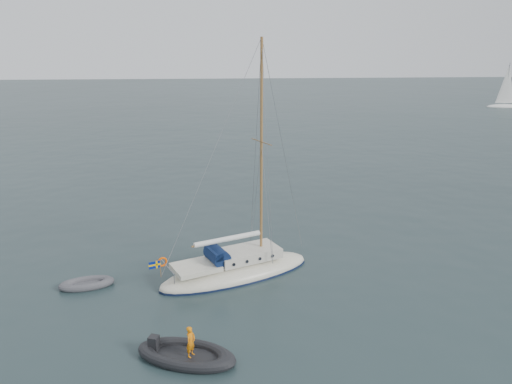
{
  "coord_description": "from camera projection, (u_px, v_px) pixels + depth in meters",
  "views": [
    {
      "loc": [
        -2.55,
        -24.79,
        11.36
      ],
      "look_at": [
        -0.43,
        0.0,
        3.95
      ],
      "focal_mm": 35.0,
      "sensor_mm": 36.0,
      "label": 1
    }
  ],
  "objects": [
    {
      "name": "ground",
      "position": [
        264.0,
        261.0,
        27.12
      ],
      "size": [
        300.0,
        300.0,
        0.0
      ],
      "primitive_type": "plane",
      "color": "black",
      "rests_on": "ground"
    },
    {
      "name": "sailboat",
      "position": [
        236.0,
        259.0,
        25.24
      ],
      "size": [
        8.58,
        2.57,
        12.22
      ],
      "rotation": [
        0.0,
        0.0,
        0.41
      ],
      "color": "beige",
      "rests_on": "ground"
    },
    {
      "name": "dinghy",
      "position": [
        87.0,
        284.0,
        24.24
      ],
      "size": [
        2.62,
        1.18,
        0.38
      ],
      "rotation": [
        0.0,
        0.0,
        0.23
      ],
      "color": "#4D4C51",
      "rests_on": "ground"
    },
    {
      "name": "rib",
      "position": [
        186.0,
        354.0,
        18.63
      ],
      "size": [
        3.9,
        1.77,
        1.43
      ],
      "rotation": [
        0.0,
        0.0,
        -0.36
      ],
      "color": "black",
      "rests_on": "ground"
    },
    {
      "name": "distant_yacht_b",
      "position": [
        506.0,
        87.0,
        92.06
      ],
      "size": [
        6.48,
        3.45,
        8.58
      ],
      "rotation": [
        0.0,
        0.0,
        -0.11
      ],
      "color": "silver",
      "rests_on": "ground"
    }
  ]
}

